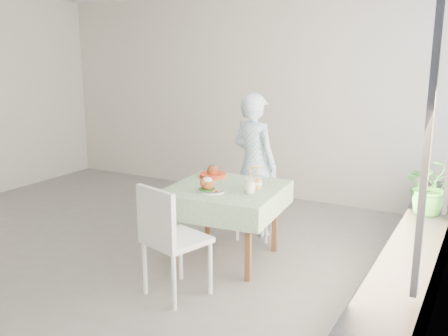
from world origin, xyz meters
The scene contains 12 objects.
floor centered at (0.00, 0.00, 0.00)m, with size 6.00×6.00×0.00m, color #64615E.
wall_back centered at (0.00, 2.50, 1.40)m, with size 6.00×0.02×2.80m, color beige.
window_ledge centered at (2.80, 0.00, 0.25)m, with size 0.40×4.80×0.50m, color black.
cafe_table centered at (1.06, 0.18, 0.46)m, with size 1.13×1.13×0.74m.
chair_far centered at (1.05, 0.88, 0.24)m, with size 0.43×0.43×0.78m.
chair_near centered at (1.05, -0.69, 0.30)m, with size 0.57×0.57×0.97m.
diner centered at (0.97, 0.99, 0.79)m, with size 0.58×0.38×1.59m, color #91C5E8.
main_dish centered at (1.00, -0.05, 0.79)m, with size 0.28×0.28×0.14m.
juice_cup_orange centered at (1.35, 0.27, 0.80)m, with size 0.09×0.09×0.25m.
juice_cup_lemonade centered at (1.35, 0.09, 0.81)m, with size 0.11×0.11×0.30m.
second_dish centered at (0.75, 0.45, 0.78)m, with size 0.27×0.27×0.13m.
potted_plant centered at (2.80, 1.05, 0.78)m, with size 0.50×0.43×0.55m, color #2E7E2A.
Camera 1 is at (3.28, -3.90, 2.01)m, focal length 40.00 mm.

